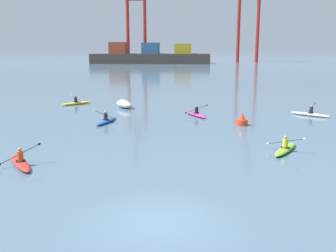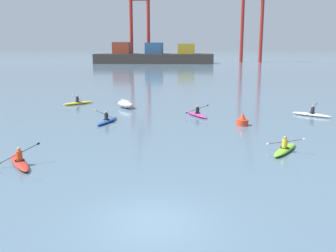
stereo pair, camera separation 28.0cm
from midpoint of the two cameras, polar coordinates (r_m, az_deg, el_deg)
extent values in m
plane|color=slate|center=(13.74, -2.28, -13.88)|extent=(800.00, 800.00, 0.00)
cube|color=#38332D|center=(132.29, -2.61, 9.93)|extent=(39.27, 11.91, 3.20)
cube|color=#993823|center=(133.68, -7.33, 11.38)|extent=(5.50, 8.34, 3.82)
cube|color=#2D5684|center=(132.22, -2.63, 11.42)|extent=(5.50, 8.34, 3.65)
cube|color=#B29323|center=(131.64, 2.15, 11.34)|extent=(5.50, 8.34, 3.30)
cylinder|color=maroon|center=(141.83, -6.04, 14.53)|extent=(1.20, 1.20, 25.57)
cylinder|color=maroon|center=(141.03, -3.51, 14.59)|extent=(1.20, 1.20, 25.57)
cylinder|color=maroon|center=(144.23, 10.33, 14.49)|extent=(1.20, 1.20, 26.20)
cylinder|color=maroon|center=(145.24, 13.09, 14.36)|extent=(1.20, 1.20, 26.20)
ellipsoid|color=beige|center=(37.78, -6.70, 3.21)|extent=(2.40, 2.76, 0.70)
cube|color=beige|center=(37.72, -6.72, 3.78)|extent=(1.18, 1.63, 0.06)
cylinder|color=red|center=(29.80, 10.58, 0.54)|extent=(0.90, 0.90, 0.45)
cone|color=red|center=(29.71, 10.62, 1.48)|extent=(0.49, 0.49, 0.55)
ellipsoid|color=#7ABC2D|center=(23.06, 16.61, -3.32)|extent=(2.22, 3.24, 0.26)
torus|color=black|center=(22.93, 16.56, -3.04)|extent=(0.67, 0.67, 0.05)
cylinder|color=gold|center=(22.87, 16.60, -2.45)|extent=(0.30, 0.30, 0.50)
sphere|color=tan|center=(22.79, 16.65, -1.60)|extent=(0.19, 0.19, 0.19)
cylinder|color=black|center=(22.89, 16.65, -2.19)|extent=(1.78, 1.05, 0.59)
ellipsoid|color=silver|center=(23.25, 14.22, -2.55)|extent=(0.20, 0.14, 0.15)
ellipsoid|color=silver|center=(22.58, 19.15, -1.81)|extent=(0.20, 0.14, 0.15)
ellipsoid|color=#C13384|center=(33.26, 3.92, 1.71)|extent=(2.07, 3.30, 0.26)
torus|color=black|center=(33.15, 4.00, 1.92)|extent=(0.66, 0.66, 0.05)
cylinder|color=black|center=(33.11, 4.01, 2.33)|extent=(0.30, 0.30, 0.50)
sphere|color=tan|center=(33.06, 4.02, 2.93)|extent=(0.19, 0.19, 0.19)
cylinder|color=black|center=(33.14, 3.97, 2.52)|extent=(1.84, 0.95, 0.56)
ellipsoid|color=black|center=(32.72, 2.39, 1.95)|extent=(0.20, 0.13, 0.15)
ellipsoid|color=black|center=(33.58, 5.51, 3.06)|extent=(0.20, 0.13, 0.15)
ellipsoid|color=yellow|center=(40.86, -13.53, 3.30)|extent=(2.87, 2.78, 0.26)
torus|color=black|center=(40.80, -13.66, 3.48)|extent=(0.69, 0.69, 0.05)
cylinder|color=#23232D|center=(40.76, -13.68, 3.82)|extent=(0.30, 0.30, 0.50)
sphere|color=tan|center=(40.72, -13.70, 4.30)|extent=(0.19, 0.19, 0.19)
cylinder|color=black|center=(40.77, -13.62, 3.96)|extent=(1.44, 1.51, 0.51)
ellipsoid|color=silver|center=(41.65, -14.29, 4.42)|extent=(0.17, 0.17, 0.15)
ellipsoid|color=silver|center=(39.91, -12.93, 3.48)|extent=(0.17, 0.17, 0.15)
ellipsoid|color=red|center=(21.02, -21.34, -5.10)|extent=(2.43, 3.14, 0.26)
torus|color=black|center=(20.88, -21.31, -4.81)|extent=(0.68, 0.68, 0.05)
cylinder|color=#DB471E|center=(20.82, -21.36, -4.17)|extent=(0.30, 0.30, 0.50)
sphere|color=tan|center=(20.73, -21.44, -3.24)|extent=(0.19, 0.19, 0.19)
cylinder|color=black|center=(20.84, -21.41, -3.88)|extent=(1.64, 1.15, 0.80)
ellipsoid|color=black|center=(20.81, -23.98, -5.21)|extent=(0.19, 0.15, 0.17)
ellipsoid|color=black|center=(20.93, -18.86, -2.54)|extent=(0.19, 0.15, 0.17)
ellipsoid|color=silver|center=(35.41, 20.00, 1.64)|extent=(3.04, 2.57, 0.26)
torus|color=black|center=(35.35, 20.17, 1.84)|extent=(0.69, 0.69, 0.05)
cylinder|color=#23232D|center=(35.31, 20.19, 2.23)|extent=(0.30, 0.30, 0.50)
sphere|color=tan|center=(35.26, 20.23, 2.79)|extent=(0.19, 0.19, 0.19)
cylinder|color=black|center=(35.32, 20.13, 2.40)|extent=(1.24, 1.56, 0.81)
ellipsoid|color=black|center=(34.48, 19.50, 1.57)|extent=(0.16, 0.19, 0.17)
ellipsoid|color=black|center=(36.16, 20.74, 3.18)|extent=(0.16, 0.19, 0.17)
ellipsoid|color=#2856B2|center=(30.66, -9.35, 0.71)|extent=(1.42, 3.44, 0.26)
torus|color=black|center=(30.54, -9.44, 0.94)|extent=(0.60, 0.60, 0.05)
cylinder|color=#23232D|center=(30.50, -9.46, 1.38)|extent=(0.30, 0.30, 0.50)
sphere|color=tan|center=(30.44, -9.48, 2.03)|extent=(0.19, 0.19, 0.19)
cylinder|color=black|center=(30.53, -9.42, 1.58)|extent=(1.94, 0.52, 0.74)
ellipsoid|color=yellow|center=(30.92, -11.09, 2.31)|extent=(0.21, 0.09, 0.16)
ellipsoid|color=yellow|center=(30.17, -7.72, 0.83)|extent=(0.21, 0.09, 0.16)
camera|label=1|loc=(0.14, -90.31, -0.06)|focal=41.25mm
camera|label=2|loc=(0.14, 89.69, 0.06)|focal=41.25mm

